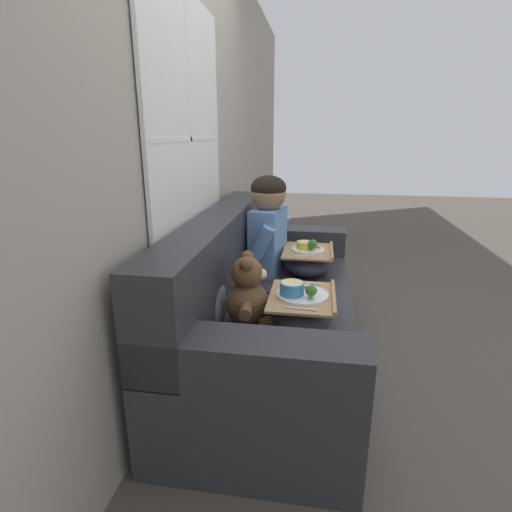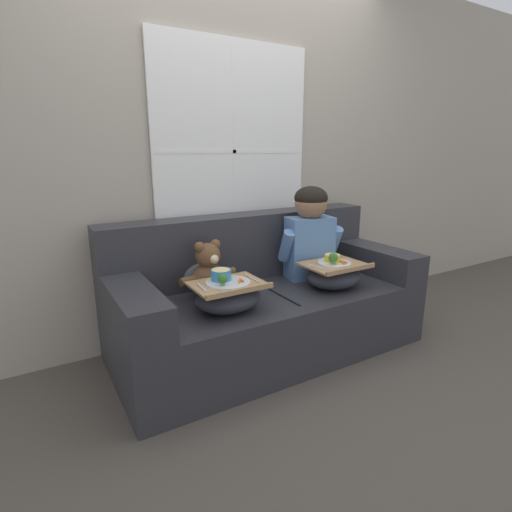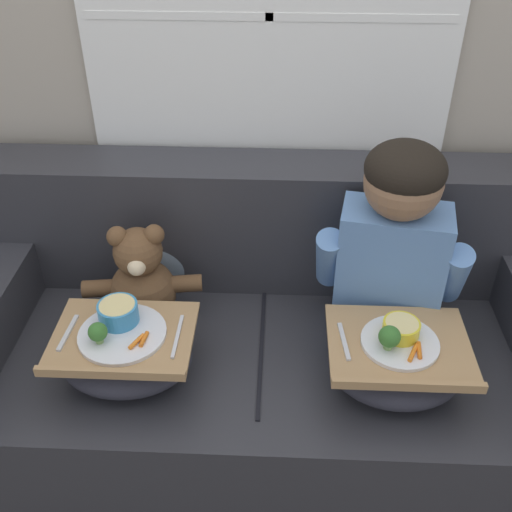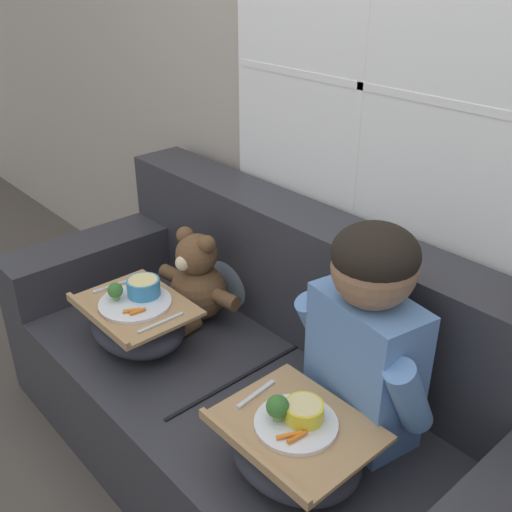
% 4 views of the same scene
% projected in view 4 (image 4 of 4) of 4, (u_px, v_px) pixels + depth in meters
% --- Properties ---
extents(ground_plane, '(14.00, 14.00, 0.00)m').
position_uv_depth(ground_plane, '(250.00, 467.00, 2.14)').
color(ground_plane, '#4C443D').
extents(wall_back_with_window, '(8.00, 0.08, 2.60)m').
position_uv_depth(wall_back_with_window, '(372.00, 78.00, 1.84)').
color(wall_back_with_window, '#A89E8E').
rests_on(wall_back_with_window, ground_plane).
extents(couch, '(1.98, 0.88, 0.87)m').
position_uv_depth(couch, '(263.00, 390.00, 2.03)').
color(couch, '#2D2D33').
rests_on(couch, ground_plane).
extents(throw_pillow_behind_child, '(0.32, 0.16, 0.33)m').
position_uv_depth(throw_pillow_behind_child, '(399.00, 358.00, 1.78)').
color(throw_pillow_behind_child, '#898456').
rests_on(throw_pillow_behind_child, couch).
extents(throw_pillow_behind_teddy, '(0.33, 0.16, 0.34)m').
position_uv_depth(throw_pillow_behind_teddy, '(234.00, 266.00, 2.29)').
color(throw_pillow_behind_teddy, slate).
rests_on(throw_pillow_behind_teddy, couch).
extents(child_figure, '(0.47, 0.25, 0.64)m').
position_uv_depth(child_figure, '(368.00, 324.00, 1.58)').
color(child_figure, '#5B84BC').
rests_on(child_figure, couch).
extents(teddy_bear, '(0.38, 0.27, 0.35)m').
position_uv_depth(teddy_bear, '(197.00, 282.00, 2.18)').
color(teddy_bear, brown).
rests_on(teddy_bear, couch).
extents(lap_tray_child, '(0.39, 0.32, 0.24)m').
position_uv_depth(lap_tray_child, '(295.00, 446.00, 1.55)').
color(lap_tray_child, '#2D2D38').
rests_on(lap_tray_child, child_figure).
extents(lap_tray_teddy, '(0.40, 0.31, 0.23)m').
position_uv_depth(lap_tray_teddy, '(137.00, 321.00, 2.06)').
color(lap_tray_teddy, '#2D2D38').
rests_on(lap_tray_teddy, teddy_bear).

